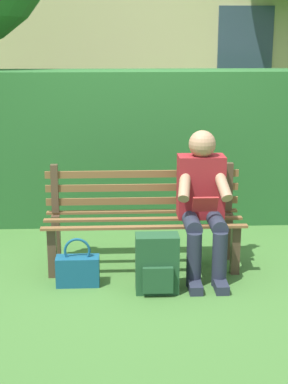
% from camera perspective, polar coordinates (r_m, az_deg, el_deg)
% --- Properties ---
extents(ground, '(60.00, 60.00, 0.00)m').
position_cam_1_polar(ground, '(4.98, -0.05, -7.35)').
color(ground, '#3D6B2D').
extents(park_bench, '(1.65, 0.49, 0.85)m').
position_cam_1_polar(park_bench, '(4.91, -0.10, -2.31)').
color(park_bench, '#4C3828').
rests_on(park_bench, ground).
extents(person_seated, '(0.44, 0.73, 1.17)m').
position_cam_1_polar(person_seated, '(4.73, 5.75, -0.77)').
color(person_seated, maroon).
rests_on(person_seated, ground).
extents(hedge_backdrop, '(6.36, 0.71, 1.62)m').
position_cam_1_polar(hedge_backdrop, '(6.10, -1.13, 4.71)').
color(hedge_backdrop, '#265B28').
rests_on(hedge_backdrop, ground).
extents(backpack, '(0.33, 0.25, 0.46)m').
position_cam_1_polar(backpack, '(4.45, 1.29, -7.08)').
color(backpack, '#1E4728').
rests_on(backpack, ground).
extents(handbag, '(0.34, 0.14, 0.39)m').
position_cam_1_polar(handbag, '(4.63, -6.49, -7.54)').
color(handbag, navy).
rests_on(handbag, ground).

